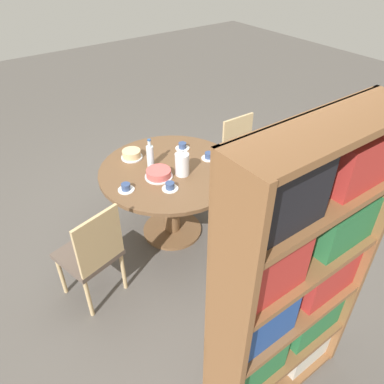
{
  "coord_description": "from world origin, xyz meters",
  "views": [
    {
      "loc": [
        1.54,
        2.44,
        2.6
      ],
      "look_at": [
        0.0,
        0.34,
        0.69
      ],
      "focal_mm": 35.0,
      "sensor_mm": 36.0,
      "label": 1
    }
  ],
  "objects": [
    {
      "name": "cake_second",
      "position": [
        0.19,
        -0.37,
        0.79
      ],
      "size": [
        0.2,
        0.2,
        0.08
      ],
      "color": "silver",
      "rests_on": "dining_table"
    },
    {
      "name": "chair_b",
      "position": [
        0.94,
        0.3,
        0.49
      ],
      "size": [
        0.51,
        0.51,
        0.92
      ],
      "rotation": [
        0.0,
        0.0,
        6.53
      ],
      "color": "tan",
      "rests_on": "ground_plane"
    },
    {
      "name": "cup_c",
      "position": [
        -0.4,
        0.07,
        0.78
      ],
      "size": [
        0.14,
        0.14,
        0.06
      ],
      "color": "silver",
      "rests_on": "dining_table"
    },
    {
      "name": "dining_table",
      "position": [
        0.0,
        0.0,
        0.58
      ],
      "size": [
        1.3,
        1.3,
        0.75
      ],
      "color": "brown",
      "rests_on": "ground_plane"
    },
    {
      "name": "chair_a",
      "position": [
        -0.99,
        -0.05,
        0.49
      ],
      "size": [
        0.43,
        0.43,
        0.92
      ],
      "rotation": [
        0.0,
        0.0,
        3.13
      ],
      "color": "tan",
      "rests_on": "ground_plane"
    },
    {
      "name": "cup_b",
      "position": [
        0.48,
        0.06,
        0.78
      ],
      "size": [
        0.14,
        0.14,
        0.06
      ],
      "color": "silver",
      "rests_on": "dining_table"
    },
    {
      "name": "ground_plane",
      "position": [
        0.0,
        0.0,
        0.0
      ],
      "size": [
        14.0,
        14.0,
        0.0
      ],
      "primitive_type": "plane",
      "color": "#56514C"
    },
    {
      "name": "water_bottle",
      "position": [
        0.12,
        -0.13,
        0.87
      ],
      "size": [
        0.06,
        0.06,
        0.28
      ],
      "color": "silver",
      "rests_on": "dining_table"
    },
    {
      "name": "bookshelf",
      "position": [
        0.33,
        1.68,
        0.97
      ],
      "size": [
        1.0,
        0.28,
        1.97
      ],
      "rotation": [
        0.0,
        0.0,
        3.14
      ],
      "color": "brown",
      "rests_on": "ground_plane"
    },
    {
      "name": "coffee_pot",
      "position": [
        -0.04,
        0.14,
        0.87
      ],
      "size": [
        0.13,
        0.13,
        0.24
      ],
      "color": "silver",
      "rests_on": "dining_table"
    },
    {
      "name": "cup_a",
      "position": [
        0.17,
        0.27,
        0.78
      ],
      "size": [
        0.14,
        0.14,
        0.06
      ],
      "color": "silver",
      "rests_on": "dining_table"
    },
    {
      "name": "cup_d",
      "position": [
        -0.3,
        -0.23,
        0.78
      ],
      "size": [
        0.14,
        0.14,
        0.06
      ],
      "color": "silver",
      "rests_on": "dining_table"
    },
    {
      "name": "cake_main",
      "position": [
        0.15,
        0.06,
        0.79
      ],
      "size": [
        0.25,
        0.25,
        0.07
      ],
      "color": "silver",
      "rests_on": "dining_table"
    }
  ]
}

